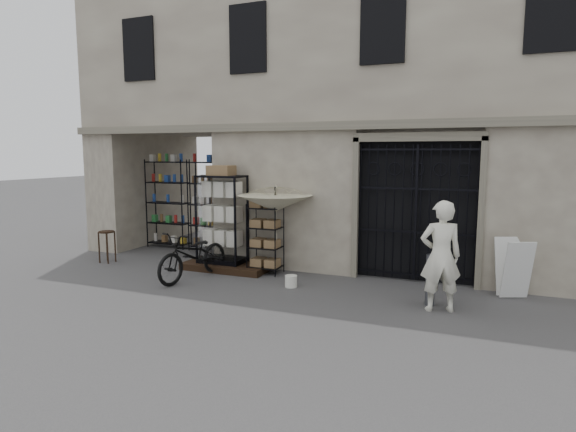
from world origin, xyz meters
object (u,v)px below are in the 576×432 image
at_px(bicycle, 194,279).
at_px(wire_rack, 265,239).
at_px(shopkeeper, 438,310).
at_px(easel_sign, 513,268).
at_px(wooden_stool, 107,246).
at_px(display_cabinet, 222,224).
at_px(market_umbrella, 275,199).
at_px(steel_bollard, 430,280).
at_px(white_bucket, 291,281).

bearing_deg(bicycle, wire_rack, 51.49).
bearing_deg(shopkeeper, easel_sign, -152.49).
xyz_separation_m(wooden_stool, easel_sign, (9.09, 0.59, 0.15)).
xyz_separation_m(display_cabinet, shopkeeper, (4.93, -1.22, -1.06)).
bearing_deg(bicycle, easel_sign, 20.45).
relative_size(market_umbrella, shopkeeper, 1.23).
bearing_deg(bicycle, shopkeeper, 8.18).
bearing_deg(wire_rack, display_cabinet, 165.12).
bearing_deg(easel_sign, steel_bollard, -165.41).
height_order(steel_bollard, easel_sign, easel_sign).
distance_m(display_cabinet, white_bucket, 2.40).
xyz_separation_m(wire_rack, bicycle, (-1.19, -1.05, -0.77)).
distance_m(white_bucket, easel_sign, 4.21).
xyz_separation_m(wire_rack, market_umbrella, (0.24, -0.01, 0.92)).
distance_m(display_cabinet, wire_rack, 1.14).
bearing_deg(market_umbrella, wooden_stool, -173.38).
distance_m(wire_rack, easel_sign, 5.04).
bearing_deg(white_bucket, easel_sign, 12.53).
bearing_deg(bicycle, white_bucket, 16.06).
relative_size(display_cabinet, market_umbrella, 0.94).
relative_size(market_umbrella, white_bucket, 9.57).
relative_size(steel_bollard, easel_sign, 0.84).
height_order(wire_rack, market_umbrella, market_umbrella).
bearing_deg(shopkeeper, white_bucket, -27.68).
bearing_deg(shopkeeper, bicycle, -21.86).
height_order(market_umbrella, easel_sign, market_umbrella).
bearing_deg(steel_bollard, display_cabinet, 168.44).
bearing_deg(white_bucket, wire_rack, 139.02).
relative_size(white_bucket, wooden_stool, 0.31).
xyz_separation_m(market_umbrella, steel_bollard, (3.42, -0.97, -1.23)).
distance_m(white_bucket, shopkeeper, 2.91).
height_order(market_umbrella, white_bucket, market_umbrella).
distance_m(shopkeeper, easel_sign, 1.86).
bearing_deg(steel_bollard, white_bucket, 176.80).
height_order(bicycle, easel_sign, easel_sign).
height_order(wooden_stool, steel_bollard, steel_bollard).
xyz_separation_m(wire_rack, white_bucket, (0.95, -0.83, -0.65)).
xyz_separation_m(bicycle, easel_sign, (6.23, 1.13, 0.56)).
xyz_separation_m(wire_rack, wooden_stool, (-4.06, -0.50, -0.36)).
bearing_deg(white_bucket, market_umbrella, 130.70).
distance_m(market_umbrella, shopkeeper, 4.15).
relative_size(wire_rack, wooden_stool, 2.01).
distance_m(wooden_stool, easel_sign, 9.11).
bearing_deg(display_cabinet, steel_bollard, -2.55).
relative_size(bicycle, easel_sign, 1.85).
height_order(wire_rack, white_bucket, wire_rack).
xyz_separation_m(white_bucket, wooden_stool, (-5.01, 0.32, 0.29)).
bearing_deg(market_umbrella, steel_bollard, -15.89).
height_order(steel_bollard, shopkeeper, steel_bollard).
xyz_separation_m(display_cabinet, market_umbrella, (1.34, -0.00, 0.63)).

